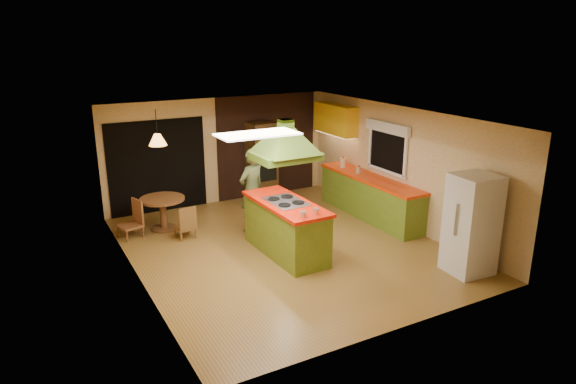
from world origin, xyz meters
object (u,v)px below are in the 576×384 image
kitchen_island (286,228)px  man (252,191)px  refrigerator (472,224)px  canister_large (343,163)px  wall_oven (262,161)px  dining_table (163,207)px

kitchen_island → man: bearing=91.0°
refrigerator → canister_large: bearing=91.6°
man → wall_oven: 2.16m
kitchen_island → dining_table: 2.82m
man → wall_oven: (1.13, 1.85, 0.08)m
canister_large → wall_oven: bearing=136.7°
wall_oven → dining_table: bearing=-163.4°
man → canister_large: size_ratio=7.87×
kitchen_island → refrigerator: refrigerator is taller
kitchen_island → refrigerator: bearing=-43.4°
dining_table → canister_large: canister_large is taller
wall_oven → canister_large: bearing=-45.3°
kitchen_island → dining_table: kitchen_island is taller
dining_table → man: bearing=-30.4°
refrigerator → wall_oven: wall_oven is taller
wall_oven → dining_table: wall_oven is taller
kitchen_island → man: man is taller
refrigerator → kitchen_island: bearing=141.5°
refrigerator → dining_table: 6.00m
canister_large → dining_table: bearing=173.8°
kitchen_island → dining_table: (-1.64, 2.29, -0.03)m
kitchen_island → wall_oven: size_ratio=1.07×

